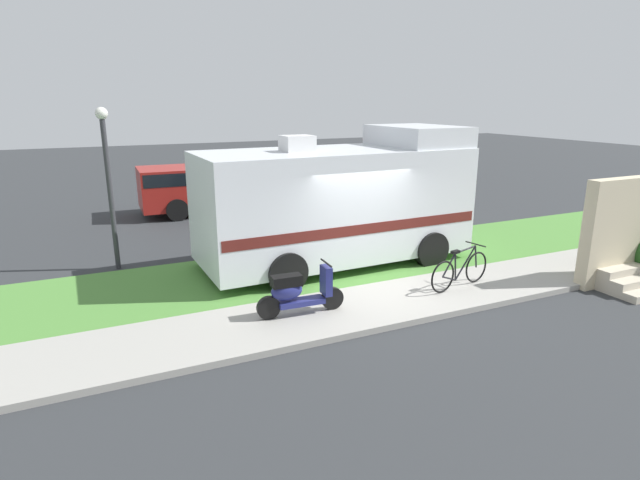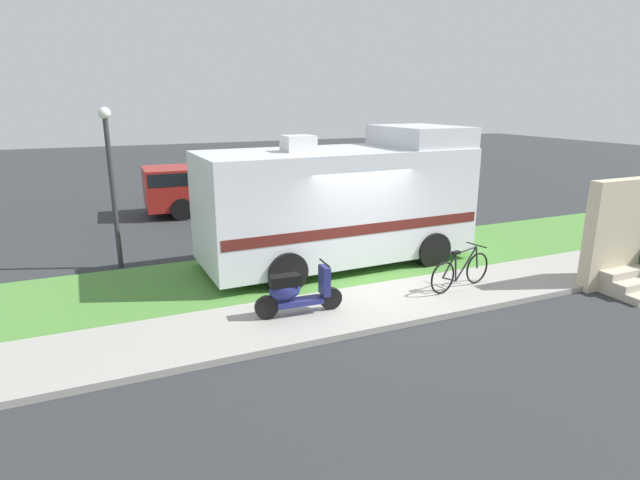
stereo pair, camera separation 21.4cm
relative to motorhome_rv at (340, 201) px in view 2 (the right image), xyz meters
The scene contains 12 objects.
ground_plane 2.32m from the motorhome_rv, 91.78° to the right, with size 80.00×80.00×0.00m, color #2D3033.
sidewalk 3.26m from the motorhome_rv, 91.03° to the right, with size 24.00×2.00×0.12m.
grass_strip 1.58m from the motorhome_rv, 107.35° to the right, with size 24.00×3.40×0.08m.
motorhome_rv is the anchor object (origin of this frame).
scooter 3.69m from the motorhome_rv, 129.23° to the right, with size 1.71×0.50×0.97m.
bicycle 3.40m from the motorhome_rv, 63.03° to the right, with size 1.76×0.54×0.90m.
pickup_truck_near 5.13m from the motorhome_rv, 50.40° to the left, with size 5.32×2.30×1.71m.
pickup_truck_far 7.71m from the motorhome_rv, 102.31° to the left, with size 5.82×2.27×1.70m.
porch_steps 6.39m from the motorhome_rv, 38.51° to the right, with size 2.00×1.26×2.40m.
bottle_green 6.31m from the motorhome_rv, 31.57° to the right, with size 0.07×0.07×0.27m.
bottle_spare 6.76m from the motorhome_rv, 25.92° to the right, with size 0.06×0.06×0.28m.
street_lamp_post 5.50m from the motorhome_rv, 159.20° to the left, with size 0.28×0.28×3.86m.
Camera 2 is at (-5.35, -9.42, 4.03)m, focal length 28.69 mm.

